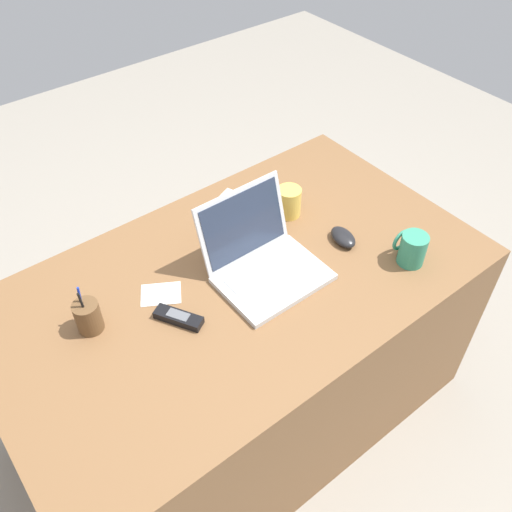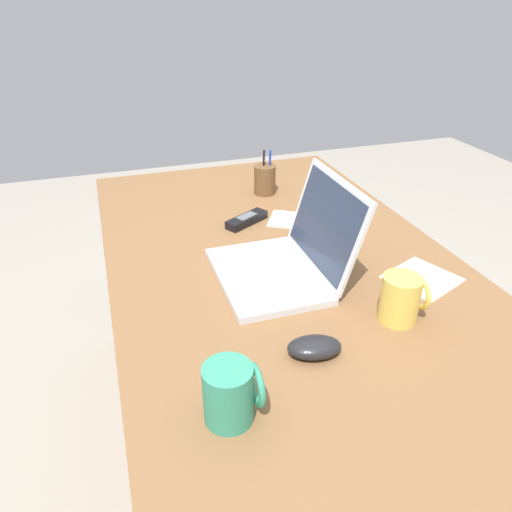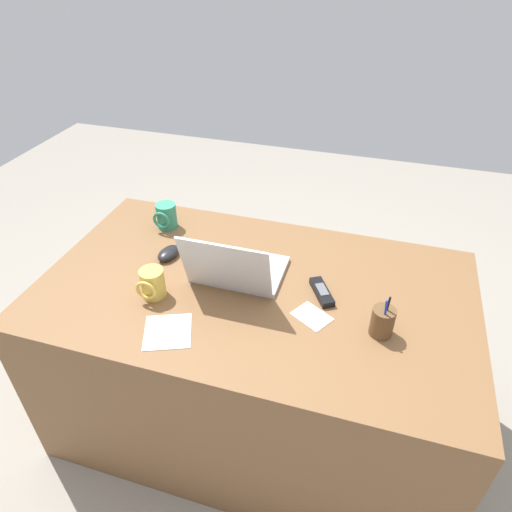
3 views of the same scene
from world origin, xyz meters
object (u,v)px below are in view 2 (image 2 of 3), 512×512
object	(u,v)px
coffee_mug_tall	(402,298)
pen_holder	(265,179)
computer_mouse	(314,347)
coffee_mug_white	(231,393)
laptop	(286,258)
cordless_phone	(247,220)

from	to	relation	value
coffee_mug_tall	pen_holder	size ratio (longest dim) A/B	0.70
computer_mouse	coffee_mug_white	world-z (taller)	coffee_mug_white
laptop	coffee_mug_white	xyz separation A→B (m)	(0.40, -0.25, 0.01)
coffee_mug_tall	coffee_mug_white	bearing A→B (deg)	-70.16
laptop	coffee_mug_white	bearing A→B (deg)	-32.33
computer_mouse	pen_holder	xyz separation A→B (m)	(-0.82, 0.18, 0.03)
laptop	computer_mouse	distance (m)	0.30
laptop	computer_mouse	world-z (taller)	laptop
laptop	coffee_mug_white	distance (m)	0.47
cordless_phone	pen_holder	distance (m)	0.25
computer_mouse	coffee_mug_tall	size ratio (longest dim) A/B	1.02
computer_mouse	pen_holder	size ratio (longest dim) A/B	0.71
coffee_mug_white	coffee_mug_tall	world-z (taller)	coffee_mug_white
computer_mouse	cordless_phone	xyz separation A→B (m)	(-0.61, 0.05, -0.01)
computer_mouse	coffee_mug_tall	world-z (taller)	coffee_mug_tall
coffee_mug_white	coffee_mug_tall	xyz separation A→B (m)	(-0.15, 0.42, -0.00)
computer_mouse	cordless_phone	size ratio (longest dim) A/B	0.74
cordless_phone	pen_holder	size ratio (longest dim) A/B	0.97
laptop	coffee_mug_tall	world-z (taller)	laptop
cordless_phone	pen_holder	xyz separation A→B (m)	(-0.21, 0.13, 0.04)
laptop	cordless_phone	bearing A→B (deg)	-179.17
computer_mouse	coffee_mug_tall	bearing A→B (deg)	113.75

